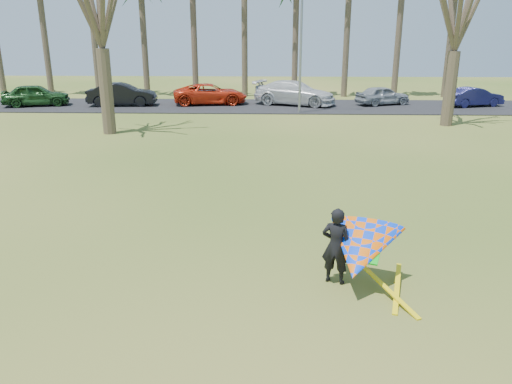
{
  "coord_description": "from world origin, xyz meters",
  "views": [
    {
      "loc": [
        0.45,
        -9.99,
        4.95
      ],
      "look_at": [
        0.0,
        2.0,
        1.1
      ],
      "focal_mm": 35.0,
      "sensor_mm": 36.0,
      "label": 1
    }
  ],
  "objects_px": {
    "car_4": "(383,95)",
    "car_5": "(474,97)",
    "car_1": "(122,94)",
    "streetlight": "(304,41)",
    "car_3": "(295,93)",
    "kite_flyer": "(358,249)",
    "car_0": "(36,95)",
    "car_2": "(210,94)"
  },
  "relations": [
    {
      "from": "streetlight",
      "to": "car_0",
      "type": "xyz_separation_m",
      "value": [
        -18.27,
        2.32,
        -3.66
      ]
    },
    {
      "from": "car_0",
      "to": "car_1",
      "type": "relative_size",
      "value": 0.94
    },
    {
      "from": "car_0",
      "to": "car_5",
      "type": "relative_size",
      "value": 1.12
    },
    {
      "from": "car_1",
      "to": "car_5",
      "type": "bearing_deg",
      "value": -94.61
    },
    {
      "from": "car_3",
      "to": "car_2",
      "type": "bearing_deg",
      "value": 109.07
    },
    {
      "from": "car_1",
      "to": "car_3",
      "type": "bearing_deg",
      "value": -92.0
    },
    {
      "from": "car_2",
      "to": "car_3",
      "type": "bearing_deg",
      "value": -100.45
    },
    {
      "from": "car_4",
      "to": "car_5",
      "type": "height_order",
      "value": "car_4"
    },
    {
      "from": "car_4",
      "to": "streetlight",
      "type": "bearing_deg",
      "value": 100.24
    },
    {
      "from": "car_3",
      "to": "car_4",
      "type": "distance_m",
      "value": 6.2
    },
    {
      "from": "kite_flyer",
      "to": "car_3",
      "type": "bearing_deg",
      "value": 90.67
    },
    {
      "from": "car_2",
      "to": "car_0",
      "type": "bearing_deg",
      "value": 86.58
    },
    {
      "from": "car_5",
      "to": "kite_flyer",
      "type": "height_order",
      "value": "kite_flyer"
    },
    {
      "from": "car_1",
      "to": "car_5",
      "type": "xyz_separation_m",
      "value": [
        24.38,
        0.56,
        -0.12
      ]
    },
    {
      "from": "car_1",
      "to": "kite_flyer",
      "type": "xyz_separation_m",
      "value": [
        12.32,
        -25.55,
        0.01
      ]
    },
    {
      "from": "car_3",
      "to": "kite_flyer",
      "type": "distance_m",
      "value": 26.38
    },
    {
      "from": "car_2",
      "to": "car_5",
      "type": "bearing_deg",
      "value": -100.69
    },
    {
      "from": "streetlight",
      "to": "car_0",
      "type": "bearing_deg",
      "value": 172.76
    },
    {
      "from": "car_1",
      "to": "car_3",
      "type": "distance_m",
      "value": 12.04
    },
    {
      "from": "car_0",
      "to": "car_5",
      "type": "height_order",
      "value": "car_0"
    },
    {
      "from": "streetlight",
      "to": "car_3",
      "type": "relative_size",
      "value": 1.4
    },
    {
      "from": "car_2",
      "to": "kite_flyer",
      "type": "bearing_deg",
      "value": -176.24
    },
    {
      "from": "car_5",
      "to": "car_3",
      "type": "bearing_deg",
      "value": 71.76
    },
    {
      "from": "car_2",
      "to": "car_5",
      "type": "height_order",
      "value": "car_2"
    },
    {
      "from": "car_0",
      "to": "car_5",
      "type": "distance_m",
      "value": 30.32
    },
    {
      "from": "car_2",
      "to": "car_4",
      "type": "height_order",
      "value": "car_2"
    },
    {
      "from": "streetlight",
      "to": "car_1",
      "type": "xyz_separation_m",
      "value": [
        -12.35,
        2.7,
        -3.63
      ]
    },
    {
      "from": "kite_flyer",
      "to": "car_0",
      "type": "bearing_deg",
      "value": 125.93
    },
    {
      "from": "car_0",
      "to": "car_2",
      "type": "distance_m",
      "value": 12.04
    },
    {
      "from": "streetlight",
      "to": "car_5",
      "type": "xyz_separation_m",
      "value": [
        12.03,
        3.26,
        -3.76
      ]
    },
    {
      "from": "car_3",
      "to": "car_1",
      "type": "bearing_deg",
      "value": 113.87
    },
    {
      "from": "car_0",
      "to": "kite_flyer",
      "type": "bearing_deg",
      "value": -161.99
    },
    {
      "from": "car_1",
      "to": "car_5",
      "type": "relative_size",
      "value": 1.19
    },
    {
      "from": "streetlight",
      "to": "car_4",
      "type": "bearing_deg",
      "value": 32.89
    },
    {
      "from": "car_1",
      "to": "car_4",
      "type": "relative_size",
      "value": 1.21
    },
    {
      "from": "streetlight",
      "to": "car_5",
      "type": "bearing_deg",
      "value": 15.14
    },
    {
      "from": "car_5",
      "to": "kite_flyer",
      "type": "bearing_deg",
      "value": 138.21
    },
    {
      "from": "car_1",
      "to": "car_3",
      "type": "height_order",
      "value": "car_3"
    },
    {
      "from": "streetlight",
      "to": "car_0",
      "type": "height_order",
      "value": "streetlight"
    },
    {
      "from": "car_4",
      "to": "car_5",
      "type": "xyz_separation_m",
      "value": [
        6.17,
        -0.54,
        -0.01
      ]
    },
    {
      "from": "car_4",
      "to": "car_0",
      "type": "bearing_deg",
      "value": 70.83
    },
    {
      "from": "car_1",
      "to": "kite_flyer",
      "type": "height_order",
      "value": "kite_flyer"
    }
  ]
}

